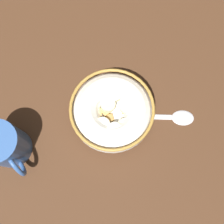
# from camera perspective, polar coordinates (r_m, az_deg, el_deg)

# --- Properties ---
(ground_plane) EXTENTS (1.19, 1.19, 0.02)m
(ground_plane) POSITION_cam_1_polar(r_m,az_deg,el_deg) (0.59, 0.00, -1.02)
(ground_plane) COLOR #472B19
(cereal_bowl) EXTENTS (0.16, 0.16, 0.06)m
(cereal_bowl) POSITION_cam_1_polar(r_m,az_deg,el_deg) (0.55, 0.01, 0.02)
(cereal_bowl) COLOR silver
(cereal_bowl) RESTS_ON ground_plane
(spoon) EXTENTS (0.11, 0.13, 0.01)m
(spoon) POSITION_cam_1_polar(r_m,az_deg,el_deg) (0.58, 12.43, -1.03)
(spoon) COLOR silver
(spoon) RESTS_ON ground_plane
(coffee_mug) EXTENTS (0.11, 0.08, 0.09)m
(coffee_mug) POSITION_cam_1_polar(r_m,az_deg,el_deg) (0.55, -20.76, -6.38)
(coffee_mug) COLOR #335999
(coffee_mug) RESTS_ON ground_plane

